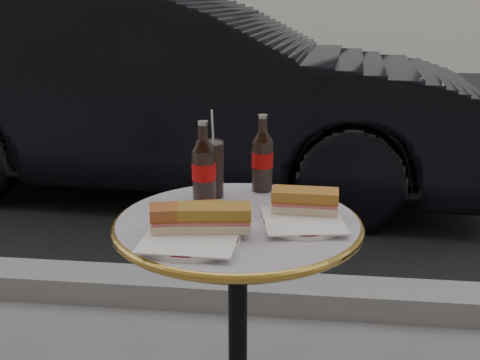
# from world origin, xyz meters

# --- Properties ---
(asphalt_road) EXTENTS (40.00, 8.00, 0.00)m
(asphalt_road) POSITION_xyz_m (0.00, 5.00, 0.00)
(asphalt_road) COLOR black
(asphalt_road) RESTS_ON ground
(curb) EXTENTS (40.00, 0.20, 0.12)m
(curb) POSITION_xyz_m (0.00, 0.90, 0.05)
(curb) COLOR gray
(curb) RESTS_ON ground
(bistro_table) EXTENTS (0.62, 0.62, 0.73)m
(bistro_table) POSITION_xyz_m (0.00, 0.00, 0.37)
(bistro_table) COLOR #BAB2C4
(bistro_table) RESTS_ON ground
(plate_left) EXTENTS (0.26, 0.26, 0.01)m
(plate_left) POSITION_xyz_m (-0.09, -0.16, 0.74)
(plate_left) COLOR white
(plate_left) RESTS_ON bistro_table
(plate_right) EXTENTS (0.20, 0.20, 0.01)m
(plate_right) POSITION_xyz_m (0.16, -0.02, 0.74)
(plate_right) COLOR white
(plate_right) RESTS_ON bistro_table
(sandwich_left_a) EXTENTS (0.18, 0.12, 0.06)m
(sandwich_left_a) POSITION_xyz_m (-0.11, -0.11, 0.77)
(sandwich_left_a) COLOR #A15328
(sandwich_left_a) RESTS_ON plate_left
(sandwich_left_b) EXTENTS (0.17, 0.10, 0.06)m
(sandwich_left_b) POSITION_xyz_m (-0.04, -0.11, 0.77)
(sandwich_left_b) COLOR #A6752A
(sandwich_left_b) RESTS_ON plate_left
(sandwich_right) EXTENTS (0.17, 0.08, 0.06)m
(sandwich_right) POSITION_xyz_m (0.16, 0.04, 0.77)
(sandwich_right) COLOR #AE702C
(sandwich_right) RESTS_ON plate_right
(cola_bottle_left) EXTENTS (0.08, 0.08, 0.23)m
(cola_bottle_left) POSITION_xyz_m (-0.10, 0.09, 0.85)
(cola_bottle_left) COLOR black
(cola_bottle_left) RESTS_ON bistro_table
(cola_bottle_right) EXTENTS (0.06, 0.06, 0.22)m
(cola_bottle_right) POSITION_xyz_m (0.04, 0.24, 0.84)
(cola_bottle_right) COLOR black
(cola_bottle_right) RESTS_ON bistro_table
(cola_glass) EXTENTS (0.09, 0.09, 0.16)m
(cola_glass) POSITION_xyz_m (-0.10, 0.17, 0.81)
(cola_glass) COLOR black
(cola_glass) RESTS_ON bistro_table
(parked_car) EXTENTS (1.62, 4.02, 1.29)m
(parked_car) POSITION_xyz_m (-0.67, 2.46, 0.65)
(parked_car) COLOR black
(parked_car) RESTS_ON ground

